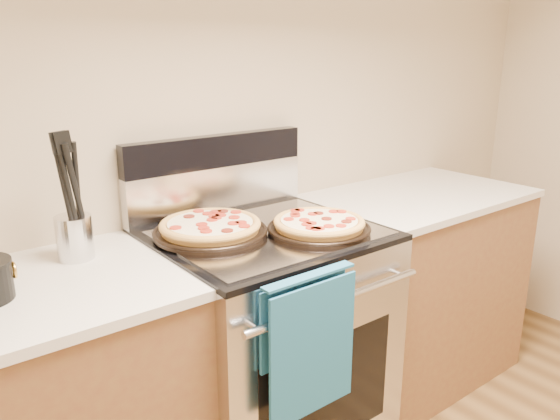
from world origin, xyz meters
TOP-DOWN VIEW (x-y plane):
  - wall_back at (0.00, 2.00)m, footprint 4.00×0.00m
  - range_body at (0.00, 1.65)m, footprint 0.76×0.68m
  - oven_window at (0.00, 1.31)m, footprint 0.56×0.01m
  - cooktop at (0.00, 1.65)m, footprint 0.76×0.68m
  - backsplash_lower at (0.00, 1.96)m, footprint 0.76×0.06m
  - backsplash_upper at (0.00, 1.96)m, footprint 0.76×0.06m
  - oven_handle at (0.00, 1.27)m, footprint 0.70×0.03m
  - dish_towel at (-0.12, 1.27)m, footprint 0.32×0.05m
  - foil_sheet at (0.00, 1.62)m, footprint 0.70×0.55m
  - cabinet_right at (0.88, 1.68)m, footprint 1.00×0.62m
  - countertop_right at (0.88, 1.68)m, footprint 1.02×0.64m
  - pepperoni_pizza_back at (-0.18, 1.72)m, footprint 0.50×0.50m
  - pepperoni_pizza_front at (0.14, 1.52)m, footprint 0.46×0.46m
  - utensil_crock at (-0.60, 1.83)m, footprint 0.11×0.11m

SIDE VIEW (x-z plane):
  - cabinet_right at x=0.88m, z-range 0.00..0.88m
  - range_body at x=0.00m, z-range 0.00..0.90m
  - oven_window at x=0.00m, z-range 0.25..0.65m
  - dish_towel at x=-0.12m, z-range 0.49..0.91m
  - oven_handle at x=0.00m, z-range 0.79..0.81m
  - countertop_right at x=0.88m, z-range 0.88..0.91m
  - cooktop at x=0.00m, z-range 0.90..0.92m
  - foil_sheet at x=0.00m, z-range 0.92..0.93m
  - pepperoni_pizza_front at x=0.14m, z-range 0.93..0.97m
  - pepperoni_pizza_back at x=-0.18m, z-range 0.93..0.98m
  - utensil_crock at x=-0.60m, z-range 0.91..1.05m
  - backsplash_lower at x=0.00m, z-range 0.92..1.10m
  - backsplash_upper at x=0.00m, z-range 1.10..1.22m
  - wall_back at x=0.00m, z-range -0.65..3.35m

